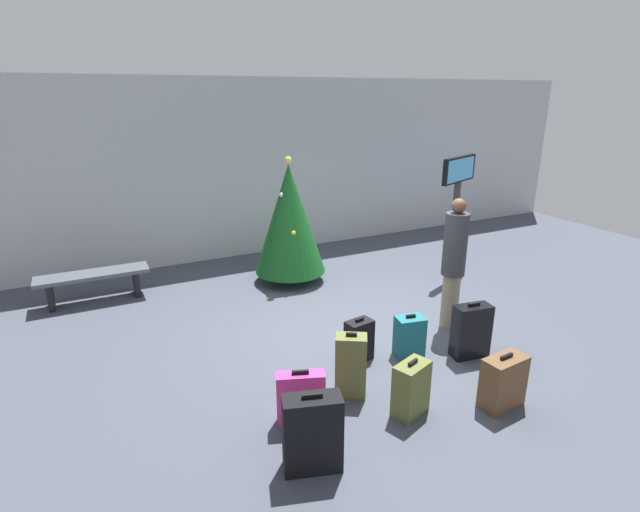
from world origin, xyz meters
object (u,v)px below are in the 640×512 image
object	(u,v)px
holiday_tree	(289,219)
suitcase_3	(471,331)
traveller_0	(454,261)
suitcase_4	(312,434)
suitcase_1	(359,340)
suitcase_5	(301,399)
suitcase_0	(411,389)
waiting_bench	(93,280)
suitcase_6	(503,382)
flight_info_kiosk	(457,191)
suitcase_2	(351,366)
suitcase_7	(409,337)

from	to	relation	value
holiday_tree	suitcase_3	world-z (taller)	holiday_tree
traveller_0	suitcase_4	distance (m)	3.37
suitcase_3	suitcase_1	bearing A→B (deg)	156.95
suitcase_3	suitcase_5	size ratio (longest dim) A/B	1.21
suitcase_0	suitcase_3	size ratio (longest dim) A/B	0.85
suitcase_1	suitcase_3	world-z (taller)	suitcase_3
suitcase_5	traveller_0	bearing A→B (deg)	19.79
waiting_bench	suitcase_1	xyz separation A→B (m)	(2.83, -3.41, -0.10)
suitcase_0	suitcase_6	world-z (taller)	suitcase_0
flight_info_kiosk	waiting_bench	xyz separation A→B (m)	(-6.00, 1.45, -1.15)
waiting_bench	suitcase_4	bearing A→B (deg)	-72.63
suitcase_1	suitcase_2	bearing A→B (deg)	-127.86
suitcase_2	suitcase_6	world-z (taller)	suitcase_2
traveller_0	suitcase_6	bearing A→B (deg)	-113.30
waiting_bench	suitcase_5	xyz separation A→B (m)	(1.68, -4.22, -0.08)
flight_info_kiosk	suitcase_3	xyz separation A→B (m)	(-1.88, -2.51, -1.17)
suitcase_1	suitcase_5	world-z (taller)	suitcase_5
suitcase_3	suitcase_7	bearing A→B (deg)	153.36
traveller_0	suitcase_3	world-z (taller)	traveller_0
traveller_0	suitcase_2	distance (m)	2.28
holiday_tree	suitcase_5	distance (m)	4.01
holiday_tree	suitcase_5	xyz separation A→B (m)	(-1.45, -3.64, -0.84)
suitcase_6	holiday_tree	bearing A→B (deg)	97.40
suitcase_4	suitcase_6	bearing A→B (deg)	-2.08
flight_info_kiosk	waiting_bench	bearing A→B (deg)	166.42
suitcase_0	flight_info_kiosk	bearing A→B (deg)	43.94
waiting_bench	suitcase_2	xyz separation A→B (m)	(2.36, -4.02, -0.01)
suitcase_7	suitcase_3	bearing A→B (deg)	-26.64
suitcase_3	suitcase_4	bearing A→B (deg)	-161.69
waiting_bench	suitcase_0	bearing A→B (deg)	-58.99
suitcase_2	suitcase_5	world-z (taller)	suitcase_2
holiday_tree	suitcase_3	xyz separation A→B (m)	(0.99, -3.39, -0.78)
suitcase_5	waiting_bench	bearing A→B (deg)	111.67
suitcase_1	suitcase_4	bearing A→B (deg)	-133.03
waiting_bench	suitcase_7	xyz separation A→B (m)	(3.44, -3.62, -0.10)
flight_info_kiosk	holiday_tree	bearing A→B (deg)	163.13
traveller_0	suitcase_2	world-z (taller)	traveller_0
holiday_tree	waiting_bench	xyz separation A→B (m)	(-3.13, 0.58, -0.76)
traveller_0	holiday_tree	bearing A→B (deg)	115.83
flight_info_kiosk	traveller_0	xyz separation A→B (m)	(-1.59, -1.78, -0.52)
suitcase_4	suitcase_6	world-z (taller)	suitcase_4
flight_info_kiosk	traveller_0	distance (m)	2.44
suitcase_6	suitcase_5	bearing A→B (deg)	161.05
suitcase_0	suitcase_3	bearing A→B (deg)	24.11
flight_info_kiosk	suitcase_6	distance (m)	4.33
flight_info_kiosk	suitcase_7	world-z (taller)	flight_info_kiosk
suitcase_2	suitcase_6	distance (m)	1.60
suitcase_1	waiting_bench	bearing A→B (deg)	129.65
traveller_0	suitcase_3	bearing A→B (deg)	-111.56
suitcase_1	suitcase_4	distance (m)	1.94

